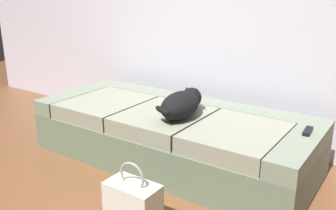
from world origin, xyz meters
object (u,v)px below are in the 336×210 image
Objects in this scene: tv_remote at (308,131)px; couch at (172,135)px; handbag at (133,201)px; dog_dark at (182,104)px.

couch is at bearing -178.90° from tv_remote.
couch reaches higher than handbag.
tv_remote is at bearing 12.42° from dog_dark.
handbag is at bearing -80.36° from dog_dark.
dog_dark is 0.87m from tv_remote.
handbag is (0.12, -0.73, -0.39)m from dog_dark.
tv_remote reaches higher than handbag.
tv_remote is 1.20m from handbag.
couch is at bearing 150.18° from dog_dark.
dog_dark is 1.47× the size of handbag.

